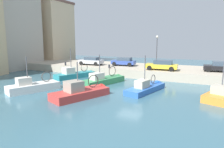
{
  "coord_description": "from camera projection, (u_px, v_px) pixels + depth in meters",
  "views": [
    {
      "loc": [
        -19.65,
        -7.08,
        5.39
      ],
      "look_at": [
        2.87,
        3.45,
        1.2
      ],
      "focal_mm": 32.76,
      "sensor_mm": 36.0,
      "label": 1
    }
  ],
  "objects": [
    {
      "name": "fishing_boat_orange",
      "position": [
        224.0,
        97.0,
        19.01
      ],
      "size": [
        6.23,
        3.79,
        4.34
      ],
      "color": "orange",
      "rests_on": "ground"
    },
    {
      "name": "waterfront_building_west_mid",
      "position": [
        52.0,
        33.0,
        46.04
      ],
      "size": [
        8.13,
        7.37,
        13.75
      ],
      "color": "beige",
      "rests_on": "ground"
    },
    {
      "name": "quay_wall",
      "position": [
        156.0,
        71.0,
        31.58
      ],
      "size": [
        9.0,
        56.0,
        1.2
      ],
      "primitive_type": "cube",
      "color": "#ADA08C",
      "rests_on": "ground"
    },
    {
      "name": "mooring_bollard_north",
      "position": [
        65.0,
        64.0,
        33.57
      ],
      "size": [
        0.28,
        0.28,
        0.55
      ],
      "primitive_type": "cylinder",
      "color": "#2D2D33",
      "rests_on": "quay_wall"
    },
    {
      "name": "mooring_bollard_mid",
      "position": [
        109.0,
        66.0,
        30.23
      ],
      "size": [
        0.28,
        0.28,
        0.55
      ],
      "primitive_type": "cylinder",
      "color": "#2D2D33",
      "rests_on": "quay_wall"
    },
    {
      "name": "water_surface",
      "position": [
        130.0,
        92.0,
        21.41
      ],
      "size": [
        80.0,
        80.0,
        0.0
      ],
      "primitive_type": "plane",
      "color": "#386070",
      "rests_on": "ground"
    },
    {
      "name": "parked_car_silver",
      "position": [
        91.0,
        61.0,
        34.21
      ],
      "size": [
        2.11,
        4.08,
        1.32
      ],
      "color": "#B7B7BC",
      "rests_on": "quay_wall"
    },
    {
      "name": "fishing_boat_teal",
      "position": [
        77.0,
        76.0,
        29.49
      ],
      "size": [
        6.79,
        4.09,
        4.98
      ],
      "color": "teal",
      "rests_on": "ground"
    },
    {
      "name": "fishing_boat_red",
      "position": [
        84.0,
        95.0,
        19.47
      ],
      "size": [
        6.61,
        4.23,
        4.34
      ],
      "color": "#BC3833",
      "rests_on": "ground"
    },
    {
      "name": "quay_streetlamp",
      "position": [
        157.0,
        46.0,
        32.41
      ],
      "size": [
        0.36,
        0.36,
        4.83
      ],
      "color": "#38383D",
      "rests_on": "quay_wall"
    },
    {
      "name": "fishing_boat_white",
      "position": [
        37.0,
        90.0,
        21.89
      ],
      "size": [
        6.24,
        4.0,
        4.51
      ],
      "color": "white",
      "rests_on": "ground"
    },
    {
      "name": "parked_car_black",
      "position": [
        220.0,
        67.0,
        26.83
      ],
      "size": [
        2.15,
        3.99,
        1.36
      ],
      "color": "black",
      "rests_on": "quay_wall"
    },
    {
      "name": "fishing_boat_green",
      "position": [
        105.0,
        83.0,
        25.47
      ],
      "size": [
        7.14,
        3.67,
        4.48
      ],
      "color": "#388951",
      "rests_on": "ground"
    },
    {
      "name": "parked_car_yellow",
      "position": [
        162.0,
        65.0,
        28.41
      ],
      "size": [
        2.14,
        4.39,
        1.41
      ],
      "color": "gold",
      "rests_on": "quay_wall"
    },
    {
      "name": "fishing_boat_blue",
      "position": [
        147.0,
        90.0,
        21.78
      ],
      "size": [
        6.7,
        3.13,
        4.59
      ],
      "color": "#2D60B7",
      "rests_on": "ground"
    },
    {
      "name": "parked_car_blue",
      "position": [
        124.0,
        61.0,
        33.11
      ],
      "size": [
        2.05,
        3.89,
        1.36
      ],
      "color": "#334C9E",
      "rests_on": "quay_wall"
    },
    {
      "name": "waterfront_building_east_mid",
      "position": [
        9.0,
        28.0,
        37.56
      ],
      "size": [
        9.09,
        8.01,
        15.11
      ],
      "color": "#B2A899",
      "rests_on": "ground"
    }
  ]
}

